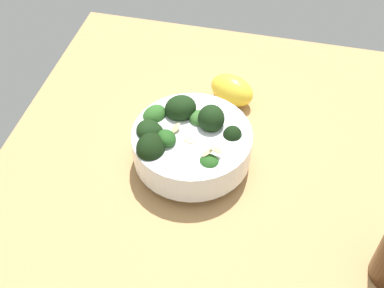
# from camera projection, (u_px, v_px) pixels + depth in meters

# --- Properties ---
(ground_plane) EXTENTS (0.66, 0.66, 0.04)m
(ground_plane) POSITION_uv_depth(u_px,v_px,m) (219.00, 169.00, 0.78)
(ground_plane) COLOR tan
(bowl_of_broccoli) EXTENTS (0.17, 0.18, 0.10)m
(bowl_of_broccoli) POSITION_uv_depth(u_px,v_px,m) (190.00, 142.00, 0.73)
(bowl_of_broccoli) COLOR white
(bowl_of_broccoli) RESTS_ON ground_plane
(lemon_wedge) EXTENTS (0.07, 0.09, 0.05)m
(lemon_wedge) POSITION_uv_depth(u_px,v_px,m) (232.00, 90.00, 0.83)
(lemon_wedge) COLOR yellow
(lemon_wedge) RESTS_ON ground_plane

